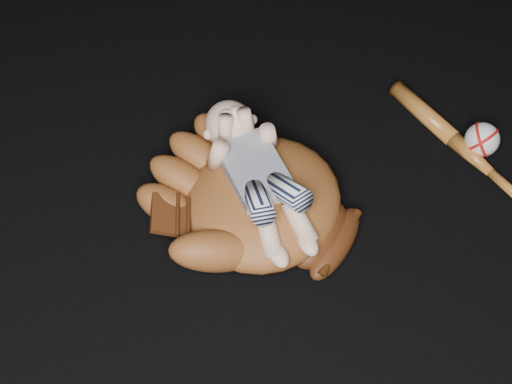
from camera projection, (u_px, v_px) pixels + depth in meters
baseball_glove at (263, 197)px, 1.33m from camera, size 0.53×0.56×0.14m
newborn_baby at (261, 179)px, 1.29m from camera, size 0.25×0.38×0.14m
baseball_bat at (461, 146)px, 1.47m from camera, size 0.06×0.40×0.04m
baseball at (482, 140)px, 1.46m from camera, size 0.09×0.09×0.07m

